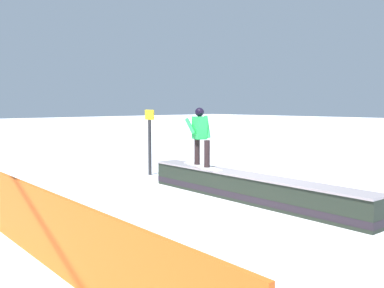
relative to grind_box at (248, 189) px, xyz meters
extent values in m
plane|color=white|center=(0.00, 0.00, -0.27)|extent=(120.00, 120.00, 0.00)
cube|color=black|center=(0.00, 0.00, 0.01)|extent=(6.03, 0.87, 0.56)
cube|color=black|center=(0.00, 0.00, -0.13)|extent=(6.04, 0.88, 0.13)
cube|color=gray|center=(0.00, 0.00, 0.31)|extent=(6.04, 0.93, 0.04)
cube|color=silver|center=(1.54, -0.08, 0.34)|extent=(1.58, 0.75, 0.01)
cylinder|color=black|center=(1.80, -0.16, 0.67)|extent=(0.18, 0.18, 0.65)
cylinder|color=black|center=(1.28, 0.00, 0.67)|extent=(0.18, 0.18, 0.65)
cube|color=green|center=(1.67, -0.12, 1.27)|extent=(0.45, 0.35, 0.55)
sphere|color=black|center=(1.67, -0.12, 1.66)|extent=(0.22, 0.22, 0.22)
cylinder|color=green|center=(1.90, -0.02, 1.30)|extent=(0.49, 0.23, 0.41)
cylinder|color=green|center=(1.53, -0.25, 1.30)|extent=(0.27, 0.16, 0.55)
cube|color=orange|center=(0.00, 4.85, 0.23)|extent=(8.91, 0.53, 1.00)
cylinder|color=#262628|center=(4.33, -0.59, 0.56)|extent=(0.10, 0.10, 1.66)
cube|color=yellow|center=(4.33, -0.59, 1.54)|extent=(0.40, 0.04, 0.30)
camera|label=1|loc=(-6.06, 7.25, 1.85)|focal=40.68mm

